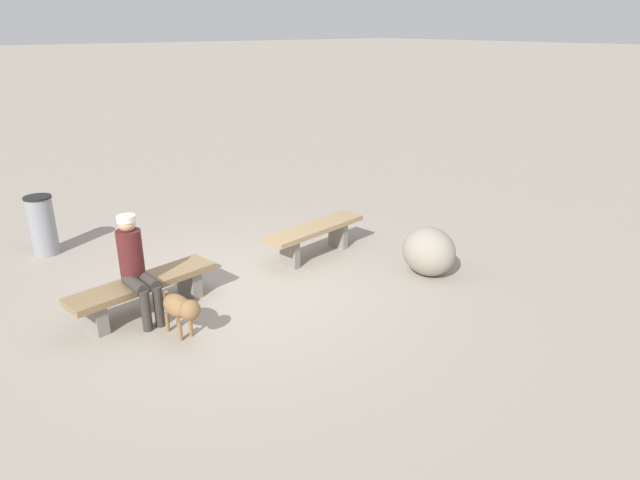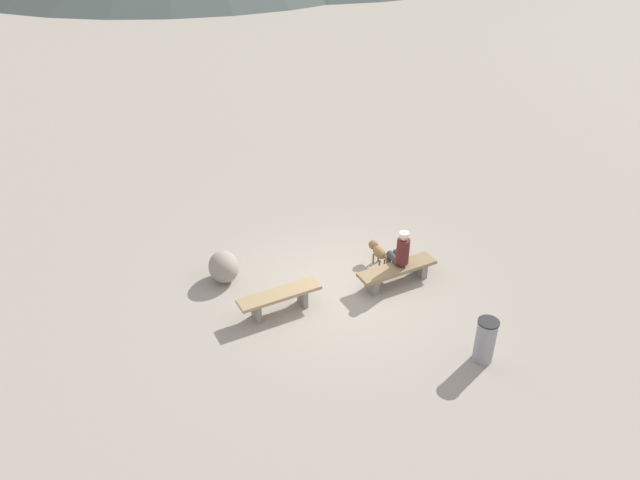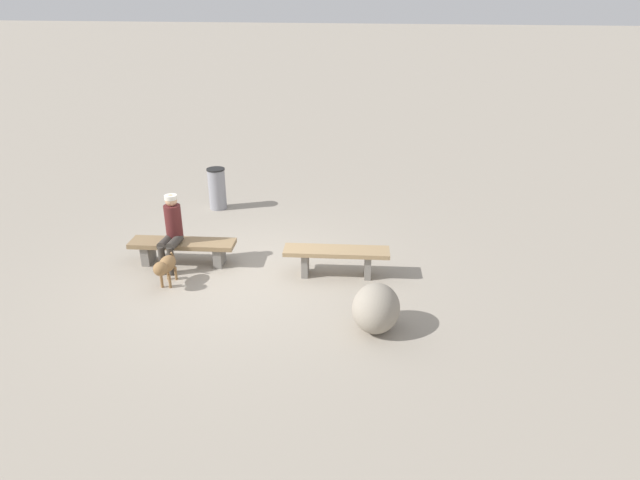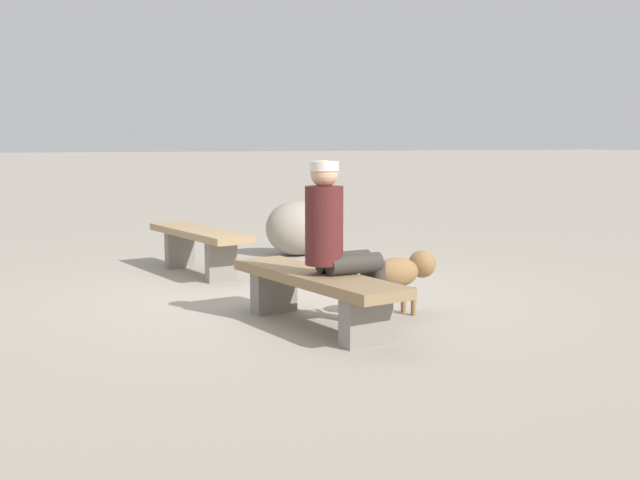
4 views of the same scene
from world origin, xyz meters
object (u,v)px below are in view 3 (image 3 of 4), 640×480
object	(u,v)px
bench_left	(336,256)
bench_right	(183,247)
boulder	(376,308)
dog	(165,266)
seated_person	(172,228)
trash_bin	(217,189)

from	to	relation	value
bench_left	bench_right	world-z (taller)	bench_left
boulder	dog	bearing A→B (deg)	-9.07
seated_person	dog	world-z (taller)	seated_person
dog	trash_bin	distance (m)	3.58
bench_right	trash_bin	distance (m)	2.76
bench_left	seated_person	size ratio (longest dim) A/B	1.41
bench_right	dog	bearing A→B (deg)	88.15
seated_person	trash_bin	world-z (taller)	seated_person
seated_person	dog	size ratio (longest dim) A/B	1.81
bench_right	boulder	bearing A→B (deg)	150.40
dog	bench_right	bearing A→B (deg)	-179.63
seated_person	trash_bin	xyz separation A→B (m)	(0.36, -2.84, -0.24)
trash_bin	boulder	bearing A→B (deg)	134.28
bench_left	dog	world-z (taller)	dog
seated_person	dog	bearing A→B (deg)	102.39
seated_person	boulder	bearing A→B (deg)	157.56
seated_person	boulder	distance (m)	3.85
dog	boulder	bearing A→B (deg)	74.79
dog	trash_bin	size ratio (longest dim) A/B	0.77
bench_left	seated_person	distance (m)	2.82
bench_right	boulder	world-z (taller)	boulder
dog	bench_left	bearing A→B (deg)	103.81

